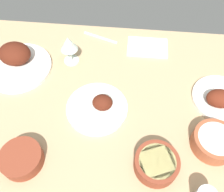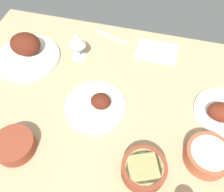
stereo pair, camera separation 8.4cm
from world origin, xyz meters
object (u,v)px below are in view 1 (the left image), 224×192
plate_center_main (98,107)px  plate_far_side (221,99)px  plate_near_viewer (17,60)px  fork_loose (100,38)px  folded_napkin (147,47)px  bowl_cream (214,141)px  bowl_potatoes (156,163)px  bowl_onions (21,158)px  wine_glass (69,45)px

plate_center_main → plate_far_side: bearing=-170.3°
plate_near_viewer → plate_center_main: (-39.27, 19.70, -1.89)cm
plate_near_viewer → fork_loose: plate_near_viewer is taller
plate_far_side → folded_napkin: bearing=-43.9°
plate_near_viewer → plate_center_main: 43.98cm
bowl_cream → folded_napkin: bearing=-63.6°
plate_near_viewer → plate_far_side: bearing=172.6°
plate_far_side → bowl_cream: bearing=73.9°
plate_near_viewer → folded_napkin: bearing=-163.6°
bowl_potatoes → fork_loose: (27.03, -62.92, -2.75)cm
bowl_onions → folded_napkin: (-42.21, -60.81, -2.18)cm
bowl_cream → plate_center_main: bearing=-14.8°
plate_center_main → folded_napkin: plate_center_main is taller
wine_glass → fork_loose: (-11.33, -16.65, -9.53)cm
bowl_onions → fork_loose: bearing=-106.0°
plate_far_side → folded_napkin: (29.64, -28.55, -1.74)cm
bowl_potatoes → folded_napkin: bowl_potatoes is taller
plate_far_side → folded_napkin: plate_far_side is taller
bowl_cream → bowl_onions: 67.37cm
bowl_cream → bowl_onions: size_ratio=1.08×
wine_glass → bowl_cream: bearing=148.3°
fork_loose → folded_napkin: bearing=-171.9°
plate_center_main → bowl_potatoes: bearing=136.6°
wine_glass → fork_loose: size_ratio=0.77×
plate_center_main → fork_loose: bearing=-83.8°
bowl_potatoes → bowl_onions: (45.77, 2.62, -0.37)cm
wine_glass → bowl_onions: bearing=81.4°
bowl_potatoes → wine_glass: (38.36, -46.27, 6.77)cm
bowl_potatoes → folded_napkin: bearing=-86.5°
bowl_potatoes → plate_near_viewer: bearing=-33.6°
plate_far_side → bowl_onions: bearing=24.2°
wine_glass → plate_center_main: bearing=122.4°
plate_center_main → folded_napkin: (-18.97, -36.86, -1.07)cm
plate_far_side → fork_loose: size_ratio=1.29×
bowl_cream → bowl_potatoes: (20.41, 9.95, -0.12)cm
folded_napkin → fork_loose: (23.46, -4.73, -0.20)cm
wine_glass → folded_napkin: wine_glass is taller
plate_far_side → bowl_potatoes: 39.49cm
plate_near_viewer → folded_napkin: 60.78cm
fork_loose → plate_near_viewer: bearing=51.7°
plate_far_side → fork_loose: bearing=-32.1°
plate_far_side → plate_center_main: bearing=9.7°
bowl_cream → wine_glass: 69.40cm
fork_loose → plate_far_side: bearing=167.4°
plate_far_side → plate_center_main: plate_far_side is taller
folded_napkin → fork_loose: 23.94cm
plate_far_side → bowl_cream: plate_far_side is taller
plate_center_main → wine_glass: wine_glass is taller
fork_loose → bowl_potatoes: bearing=132.8°
plate_far_side → bowl_potatoes: (26.08, 29.64, 0.82)cm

